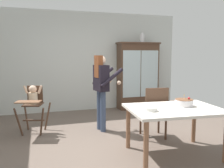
% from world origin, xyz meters
% --- Properties ---
extents(ground_plane, '(6.24, 6.24, 0.00)m').
position_xyz_m(ground_plane, '(0.00, 0.00, 0.00)').
color(ground_plane, '#66564C').
extents(wall_back, '(5.32, 0.06, 2.70)m').
position_xyz_m(wall_back, '(0.00, 2.63, 1.35)').
color(wall_back, silver).
rests_on(wall_back, ground_plane).
extents(china_cabinet, '(1.19, 0.48, 1.89)m').
position_xyz_m(china_cabinet, '(1.43, 2.37, 0.95)').
color(china_cabinet, '#4C3323').
rests_on(china_cabinet, ground_plane).
extents(ceramic_vase, '(0.13, 0.13, 0.27)m').
position_xyz_m(ceramic_vase, '(1.56, 2.37, 2.00)').
color(ceramic_vase, white).
rests_on(ceramic_vase, china_cabinet).
extents(high_chair_with_toddler, '(0.71, 0.79, 0.95)m').
position_xyz_m(high_chair_with_toddler, '(-1.41, 0.96, 0.65)').
color(high_chair_with_toddler, '#4C3323').
rests_on(high_chair_with_toddler, ground_plane).
extents(adult_person, '(0.57, 0.55, 1.53)m').
position_xyz_m(adult_person, '(-0.08, 0.71, 0.97)').
color(adult_person, '#3D4C6B').
rests_on(adult_person, ground_plane).
extents(dining_table, '(1.47, 1.12, 0.74)m').
position_xyz_m(dining_table, '(0.67, -0.78, 0.65)').
color(dining_table, silver).
rests_on(dining_table, ground_plane).
extents(birthday_cake, '(0.28, 0.28, 0.19)m').
position_xyz_m(birthday_cake, '(0.89, -0.70, 0.79)').
color(birthday_cake, white).
rests_on(birthday_cake, dining_table).
extents(serving_bowl, '(0.18, 0.18, 0.05)m').
position_xyz_m(serving_bowl, '(0.24, -0.85, 0.77)').
color(serving_bowl, silver).
rests_on(serving_bowl, dining_table).
extents(dining_chair_far_side, '(0.50, 0.50, 0.96)m').
position_xyz_m(dining_chair_far_side, '(0.72, -0.06, 0.56)').
color(dining_chair_far_side, '#4C3323').
rests_on(dining_chair_far_side, ground_plane).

